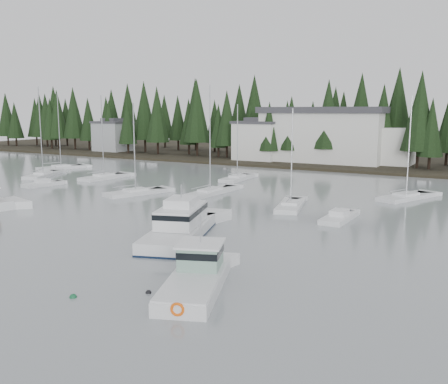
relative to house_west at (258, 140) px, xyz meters
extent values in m
cube|color=black|center=(18.00, 18.00, -4.65)|extent=(240.00, 54.00, 1.00)
cube|color=silver|center=(0.00, 0.00, -0.40)|extent=(9.00, 7.00, 7.50)
cube|color=#38383D|center=(0.00, 0.00, 3.60)|extent=(9.54, 7.42, 0.50)
cube|color=#38383D|center=(0.00, 0.00, 4.20)|extent=(4.95, 3.85, 0.80)
cube|color=#999EA0|center=(-42.00, 2.00, -0.65)|extent=(8.00, 7.00, 7.00)
cube|color=#38383D|center=(-42.00, 2.00, 3.10)|extent=(8.48, 7.42, 0.50)
cube|color=#38383D|center=(-42.00, 2.00, 3.70)|extent=(4.40, 3.85, 0.80)
cube|color=silver|center=(13.00, 3.00, 0.85)|extent=(24.00, 10.00, 10.00)
cube|color=#38383D|center=(13.00, 3.00, 6.15)|extent=(25.00, 11.00, 1.20)
cube|color=silver|center=(25.00, 5.00, -0.65)|extent=(10.00, 8.00, 7.00)
cube|color=silver|center=(22.00, -60.06, -4.49)|extent=(7.49, 12.73, 1.77)
cube|color=#0D1A31|center=(22.00, -60.06, -4.62)|extent=(7.55, 12.80, 0.24)
cube|color=white|center=(21.80, -59.48, -2.77)|extent=(4.96, 6.98, 1.60)
cube|color=black|center=(21.80, -59.48, -2.39)|extent=(5.06, 7.07, 0.44)
cube|color=white|center=(21.80, -59.48, -1.61)|extent=(3.16, 3.72, 0.72)
cylinder|color=#A5A8AD|center=(21.80, -59.48, -0.73)|extent=(0.10, 0.10, 1.22)
cube|color=silver|center=(30.00, -69.89, -4.54)|extent=(6.05, 9.32, 1.43)
cube|color=silver|center=(30.00, -69.89, -3.77)|extent=(5.93, 9.14, 0.13)
cube|color=#7DA492|center=(29.36, -68.25, -3.00)|extent=(3.31, 3.38, 1.54)
cube|color=white|center=(29.36, -68.25, -2.18)|extent=(3.72, 3.82, 0.13)
cube|color=black|center=(29.36, -68.25, -2.70)|extent=(3.38, 3.44, 0.44)
cylinder|color=#A5A8AD|center=(29.36, -68.25, -1.24)|extent=(0.08, 0.08, 1.76)
torus|color=#F2590C|center=(31.59, -73.99, -4.05)|extent=(0.77, 0.42, 0.77)
cube|color=silver|center=(-20.65, -38.24, -4.68)|extent=(6.17, 9.64, 1.05)
cube|color=white|center=(-20.65, -38.24, -4.03)|extent=(2.96, 3.66, 0.30)
cylinder|color=#A5A8AD|center=(-20.65, -38.24, 2.84)|extent=(0.14, 0.14, 14.00)
cube|color=silver|center=(35.21, -30.48, -4.68)|extent=(5.96, 9.10, 1.05)
cube|color=white|center=(35.21, -30.48, -4.03)|extent=(2.94, 3.48, 0.30)
cylinder|color=#A5A8AD|center=(35.21, -30.48, 1.84)|extent=(0.14, 0.14, 12.00)
cube|color=silver|center=(25.05, -42.82, -4.68)|extent=(4.43, 8.50, 1.05)
cube|color=white|center=(25.05, -42.82, -4.03)|extent=(2.38, 3.11, 0.30)
cylinder|color=#A5A8AD|center=(25.05, -42.82, 1.09)|extent=(0.14, 0.14, 10.49)
cube|color=silver|center=(-9.91, -35.39, -4.68)|extent=(3.42, 8.66, 1.05)
cube|color=white|center=(-9.91, -35.39, -4.03)|extent=(2.22, 3.01, 0.30)
cylinder|color=#A5A8AD|center=(-9.91, -35.39, 2.12)|extent=(0.14, 0.14, 12.54)
cube|color=silver|center=(4.20, -44.54, -4.68)|extent=(5.34, 8.62, 1.05)
cube|color=white|center=(4.20, -44.54, -4.03)|extent=(2.75, 3.26, 0.30)
cylinder|color=#A5A8AD|center=(4.20, -44.54, 1.43)|extent=(0.14, 0.14, 11.17)
cube|color=silver|center=(-26.12, -29.50, -4.68)|extent=(5.27, 8.96, 1.05)
cube|color=white|center=(-26.12, -29.50, -4.03)|extent=(2.81, 3.35, 0.30)
cylinder|color=#A5A8AD|center=(-26.12, -29.50, 2.50)|extent=(0.14, 0.14, 13.32)
cube|color=silver|center=(12.46, -39.52, -4.68)|extent=(2.78, 10.77, 1.05)
cube|color=white|center=(12.46, -39.52, -4.03)|extent=(1.83, 3.69, 0.30)
cylinder|color=#A5A8AD|center=(12.46, -39.52, 2.57)|extent=(0.14, 0.14, 13.44)
cube|color=silver|center=(9.09, -25.89, -4.68)|extent=(3.12, 8.38, 1.05)
cube|color=white|center=(9.09, -25.89, -4.03)|extent=(2.00, 2.91, 0.30)
cylinder|color=#A5A8AD|center=(9.09, -25.89, 1.43)|extent=(0.14, 0.14, 11.18)
cube|color=silver|center=(-12.13, -45.55, -4.60)|extent=(3.05, 5.93, 0.90)
cube|color=white|center=(-12.13, -45.55, -3.90)|extent=(1.76, 2.02, 0.55)
cube|color=silver|center=(31.65, -46.30, -4.60)|extent=(2.25, 6.42, 0.90)
cube|color=white|center=(31.65, -46.30, -3.90)|extent=(1.51, 2.06, 0.55)
sphere|color=#145933|center=(24.43, -74.39, -4.65)|extent=(0.44, 0.44, 0.44)
sphere|color=black|center=(27.80, -71.61, -4.65)|extent=(0.37, 0.37, 0.37)
camera|label=1|loc=(45.92, -94.02, 6.18)|focal=40.00mm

